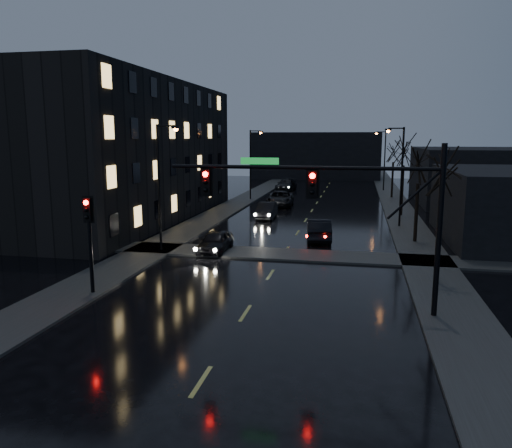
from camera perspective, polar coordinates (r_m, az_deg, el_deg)
The scene contains 22 objects.
ground at distance 14.12m, azimuth -8.94°, elevation -21.01°, with size 160.00×160.00×0.00m, color black.
sidewalk_left at distance 48.59m, azimuth -3.95°, elevation 1.42°, with size 3.00×140.00×0.12m, color #2D2D2B.
sidewalk_right at distance 47.03m, azimuth 16.44°, elevation 0.75°, with size 3.00×140.00×0.12m, color #2D2D2B.
sidewalk_cross at distance 30.96m, azimuth 3.09°, elevation -3.48°, with size 40.00×3.00×0.12m, color #2D2D2B.
apartment_block at distance 46.30m, azimuth -15.42°, elevation 8.05°, with size 12.00×30.00×12.00m, color black.
commercial_right_far at distance 60.77m, azimuth 23.61°, elevation 5.11°, with size 12.00×18.00×6.00m, color black.
far_block at distance 89.66m, azimuth 6.90°, elevation 7.79°, with size 22.00×10.00×8.00m, color black.
signal_mast at distance 20.44m, azimuth 9.95°, elevation 3.14°, with size 11.11×0.41×7.00m.
signal_pole_left at distance 23.90m, azimuth -18.52°, elevation -0.76°, with size 0.35×0.41×4.53m.
tree_near at distance 25.63m, azimuth 20.70°, elevation 7.03°, with size 3.52×3.52×8.08m.
tree_mid_a at distance 35.55m, azimuth 18.17°, elevation 7.17°, with size 3.30×3.30×7.58m.
tree_mid_b at distance 47.47m, azimuth 16.61°, elevation 8.77°, with size 3.74×3.74×8.59m.
tree_far at distance 61.44m, azimuth 15.48°, elevation 8.48°, with size 3.43×3.43×7.88m.
streetlight_l_near at distance 31.75m, azimuth -10.68°, elevation 5.32°, with size 1.53×0.28×8.00m.
streetlight_l_far at distance 57.61m, azimuth -0.44°, elevation 7.48°, with size 1.53×0.28×8.00m.
streetlight_r_mid at distance 41.49m, azimuth 16.05°, elevation 6.15°, with size 1.53×0.28×8.00m.
streetlight_r_far at distance 69.41m, azimuth 14.33°, elevation 7.59°, with size 1.53×0.28×8.00m.
oncoming_car_a at distance 31.71m, azimuth -4.65°, elevation -2.02°, with size 1.62×4.04×1.38m, color black.
oncoming_car_b at distance 44.80m, azimuth 1.21°, elevation 1.55°, with size 1.50×4.30×1.42m, color black.
oncoming_car_c at distance 52.88m, azimuth 2.78°, elevation 2.92°, with size 2.61×5.67×1.57m, color black.
oncoming_car_d at distance 68.69m, azimuth 3.47°, elevation 4.51°, with size 2.15×5.30×1.54m, color black.
lead_car at distance 35.52m, azimuth 7.18°, elevation -0.63°, with size 1.63×4.67×1.54m, color black.
Camera 1 is at (4.41, -11.30, 7.23)m, focal length 35.00 mm.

